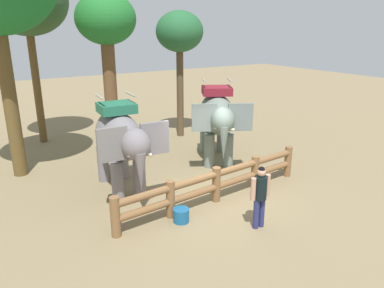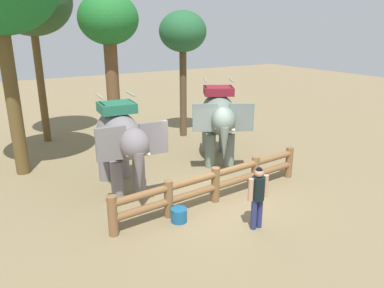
% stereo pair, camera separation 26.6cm
% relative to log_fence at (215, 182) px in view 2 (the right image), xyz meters
% --- Properties ---
extents(ground_plane, '(60.00, 60.00, 0.00)m').
position_rel_log_fence_xyz_m(ground_plane, '(-0.00, 0.28, -0.60)').
color(ground_plane, olive).
extents(log_fence, '(6.59, 0.72, 1.05)m').
position_rel_log_fence_xyz_m(log_fence, '(0.00, 0.00, 0.00)').
color(log_fence, brown).
rests_on(log_fence, ground).
extents(elephant_near_left, '(1.99, 3.51, 3.00)m').
position_rel_log_fence_xyz_m(elephant_near_left, '(-2.03, 2.11, 1.08)').
color(elephant_near_left, slate).
rests_on(elephant_near_left, ground).
extents(elephant_center, '(2.88, 3.58, 3.07)m').
position_rel_log_fence_xyz_m(elephant_center, '(1.99, 2.73, 1.12)').
color(elephant_center, slate).
rests_on(elephant_center, ground).
extents(tourist_woman_in_black, '(0.59, 0.33, 1.66)m').
position_rel_log_fence_xyz_m(tourist_woman_in_black, '(0.05, -1.77, 0.35)').
color(tourist_woman_in_black, navy).
rests_on(tourist_woman_in_black, ground).
extents(tree_far_left, '(3.29, 3.29, 7.30)m').
position_rel_log_fence_xyz_m(tree_far_left, '(-3.07, 8.83, 5.25)').
color(tree_far_left, brown).
rests_on(tree_far_left, ground).
extents(tree_back_center, '(2.06, 2.06, 5.57)m').
position_rel_log_fence_xyz_m(tree_back_center, '(2.58, 6.41, 3.95)').
color(tree_back_center, brown).
rests_on(tree_back_center, ground).
extents(tree_far_right, '(2.23, 2.23, 6.12)m').
position_rel_log_fence_xyz_m(tree_far_right, '(-0.92, 5.78, 4.26)').
color(tree_far_right, brown).
rests_on(tree_far_right, ground).
extents(feed_bucket, '(0.43, 0.43, 0.37)m').
position_rel_log_fence_xyz_m(feed_bucket, '(-1.48, -0.49, -0.42)').
color(feed_bucket, '#19598C').
rests_on(feed_bucket, ground).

